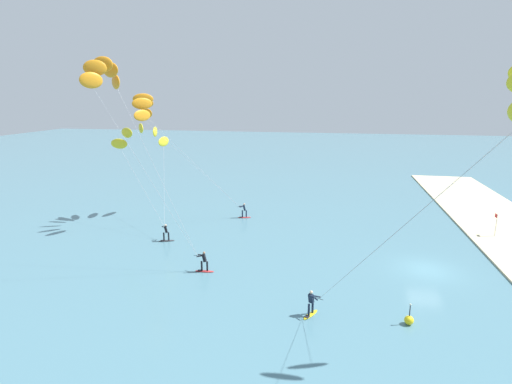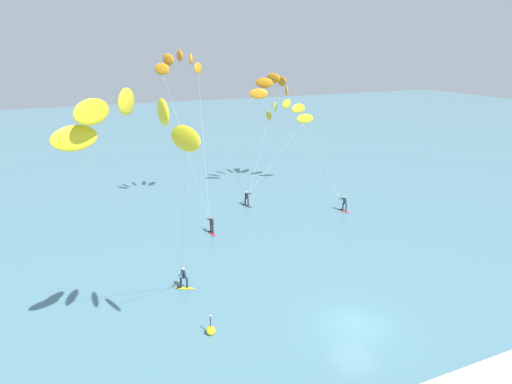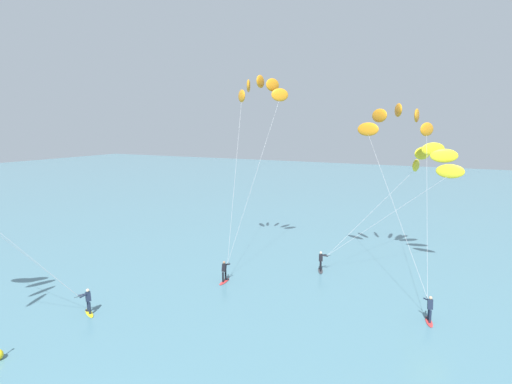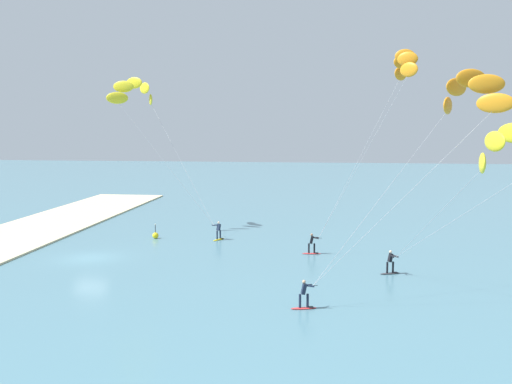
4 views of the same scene
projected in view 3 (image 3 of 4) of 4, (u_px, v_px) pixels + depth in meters
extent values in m
ellipsoid|color=red|center=(429.00, 322.00, 25.31)|extent=(0.73, 1.54, 0.08)
cube|color=black|center=(428.00, 318.00, 25.70)|extent=(0.35, 0.34, 0.02)
cylinder|color=#192338|center=(430.00, 317.00, 25.03)|extent=(0.14, 0.14, 0.78)
cylinder|color=#192338|center=(429.00, 313.00, 25.45)|extent=(0.14, 0.14, 0.78)
cube|color=#192338|center=(430.00, 304.00, 25.13)|extent=(0.37, 0.39, 0.63)
sphere|color=tan|center=(431.00, 298.00, 25.07)|extent=(0.20, 0.20, 0.20)
cylinder|color=black|center=(427.00, 298.00, 25.65)|extent=(0.24, 0.52, 0.03)
cylinder|color=#192338|center=(427.00, 300.00, 25.38)|extent=(0.48, 0.50, 0.15)
cylinder|color=#192338|center=(431.00, 300.00, 25.36)|extent=(0.09, 0.60, 0.15)
ellipsoid|color=orange|center=(427.00, 129.00, 33.36)|extent=(1.08, 2.00, 1.10)
ellipsoid|color=orange|center=(417.00, 115.00, 33.26)|extent=(0.33, 2.03, 1.10)
ellipsoid|color=orange|center=(398.00, 110.00, 33.31)|extent=(1.06, 2.00, 1.10)
ellipsoid|color=orange|center=(379.00, 116.00, 33.51)|extent=(1.65, 1.67, 1.10)
ellipsoid|color=orange|center=(368.00, 129.00, 33.75)|extent=(2.00, 1.08, 1.10)
cylinder|color=#B2B2B7|center=(427.00, 205.00, 29.53)|extent=(1.51, 9.89, 9.98)
cylinder|color=#B2B2B7|center=(394.00, 204.00, 29.73)|extent=(5.84, 8.13, 9.98)
ellipsoid|color=yellow|center=(89.00, 313.00, 26.46)|extent=(1.49, 1.04, 0.08)
cube|color=black|center=(88.00, 310.00, 26.79)|extent=(0.38, 0.39, 0.02)
cylinder|color=#192338|center=(90.00, 308.00, 26.21)|extent=(0.14, 0.14, 0.78)
cylinder|color=#192338|center=(88.00, 306.00, 26.57)|extent=(0.14, 0.14, 0.78)
cube|color=#192338|center=(88.00, 297.00, 26.28)|extent=(0.43, 0.42, 0.63)
sphere|color=beige|center=(88.00, 290.00, 26.21)|extent=(0.20, 0.20, 0.20)
cylinder|color=black|center=(79.00, 297.00, 25.91)|extent=(0.25, 0.51, 0.03)
cylinder|color=#192338|center=(84.00, 296.00, 25.99)|extent=(0.12, 0.60, 0.15)
cylinder|color=#192338|center=(83.00, 294.00, 26.16)|extent=(0.50, 0.48, 0.15)
ellipsoid|color=red|center=(224.00, 282.00, 31.79)|extent=(0.48, 1.52, 0.08)
cube|color=black|center=(227.00, 279.00, 32.15)|extent=(0.31, 0.30, 0.02)
cylinder|color=black|center=(223.00, 277.00, 31.52)|extent=(0.14, 0.14, 0.78)
cylinder|color=black|center=(226.00, 275.00, 31.92)|extent=(0.14, 0.14, 0.78)
cube|color=black|center=(224.00, 268.00, 31.61)|extent=(0.32, 0.34, 0.63)
sphere|color=#9E7051|center=(224.00, 262.00, 31.54)|extent=(0.20, 0.20, 0.20)
cylinder|color=black|center=(227.00, 264.00, 32.08)|extent=(0.06, 0.55, 0.03)
cylinder|color=black|center=(225.00, 264.00, 31.87)|extent=(0.34, 0.58, 0.15)
cylinder|color=black|center=(227.00, 264.00, 31.78)|extent=(0.28, 0.60, 0.15)
ellipsoid|color=orange|center=(280.00, 95.00, 35.12)|extent=(1.28, 1.38, 1.10)
ellipsoid|color=orange|center=(273.00, 85.00, 35.25)|extent=(0.81, 1.58, 1.10)
ellipsoid|color=orange|center=(260.00, 82.00, 35.64)|extent=(0.41, 1.58, 1.10)
ellipsoid|color=orange|center=(248.00, 86.00, 36.14)|extent=(0.97, 1.54, 1.10)
ellipsoid|color=orange|center=(242.00, 96.00, 36.54)|extent=(1.38, 1.28, 1.10)
cylinder|color=#B2B2B7|center=(255.00, 177.00, 33.62)|extent=(1.43, 6.58, 12.85)
cylinder|color=#B2B2B7|center=(235.00, 176.00, 34.33)|extent=(2.19, 6.37, 12.85)
ellipsoid|color=#333338|center=(320.00, 271.00, 34.17)|extent=(0.88, 1.53, 0.08)
cube|color=black|center=(320.00, 268.00, 34.57)|extent=(0.37, 0.37, 0.02)
cylinder|color=black|center=(321.00, 267.00, 33.89)|extent=(0.14, 0.14, 0.78)
cylinder|color=black|center=(320.00, 265.00, 34.32)|extent=(0.14, 0.14, 0.78)
cube|color=black|center=(321.00, 258.00, 33.99)|extent=(0.40, 0.41, 0.63)
sphere|color=beige|center=(321.00, 253.00, 33.93)|extent=(0.20, 0.20, 0.20)
cylinder|color=black|center=(327.00, 256.00, 34.06)|extent=(0.46, 0.35, 0.03)
cylinder|color=black|center=(324.00, 255.00, 34.12)|extent=(0.39, 0.56, 0.15)
cylinder|color=black|center=(324.00, 256.00, 33.90)|extent=(0.60, 0.24, 0.15)
ellipsoid|color=yellow|center=(450.00, 171.00, 32.10)|extent=(2.12, 0.61, 1.10)
ellipsoid|color=yellow|center=(444.00, 156.00, 32.78)|extent=(2.11, 0.83, 1.10)
ellipsoid|color=yellow|center=(433.00, 149.00, 34.19)|extent=(1.87, 1.52, 1.10)
ellipsoid|color=yellow|center=(422.00, 153.00, 35.74)|extent=(1.34, 1.97, 1.10)
ellipsoid|color=yellow|center=(416.00, 165.00, 36.79)|extent=(0.61, 2.12, 1.10)
cylinder|color=#B2B2B7|center=(387.00, 216.00, 33.10)|extent=(8.59, 3.45, 6.78)
cylinder|color=#B2B2B7|center=(373.00, 210.00, 35.45)|extent=(5.70, 7.30, 6.78)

